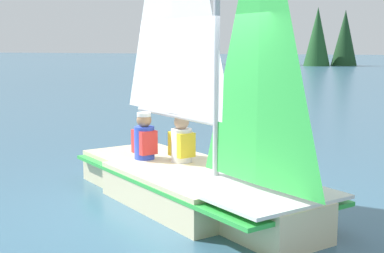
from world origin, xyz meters
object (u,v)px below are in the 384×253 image
at_px(sailboat_main, 191,153).
at_px(motorboat_distant, 190,80).
at_px(sailor_helm, 182,151).
at_px(sailor_crew, 144,148).

distance_m(sailboat_main, motorboat_distant, 21.21).
bearing_deg(motorboat_distant, sailor_helm, -90.95).
distance_m(sailor_crew, motorboat_distant, 20.48).
height_order(sailor_helm, motorboat_distant, sailor_helm).
xyz_separation_m(sailboat_main, sailor_crew, (0.93, -0.41, -0.07)).
bearing_deg(sailor_crew, motorboat_distant, 143.81).
bearing_deg(sailor_crew, sailor_helm, 35.63).
distance_m(sailboat_main, sailor_crew, 1.02).
height_order(sailor_helm, sailor_crew, sailor_crew).
bearing_deg(sailboat_main, sailor_helm, 160.30).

